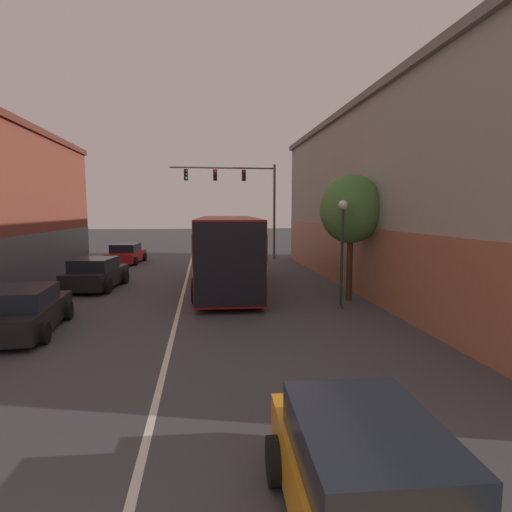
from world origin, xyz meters
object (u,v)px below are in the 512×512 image
Objects in this scene: bus at (228,249)px; street_lamp at (342,243)px; traffic_signal_gantry at (241,189)px; hatchback_foreground at (372,496)px; street_tree_near at (351,210)px; parked_car_left_far at (22,311)px; parked_car_left_near at (96,274)px; parked_car_left_mid at (126,254)px.

street_lamp reaches higher than bus.
traffic_signal_gantry reaches higher than street_lamp.
hatchback_foreground is 12.61m from street_tree_near.
parked_car_left_near is at bearing -7.01° from parked_car_left_far.
street_lamp is at bearing -82.03° from traffic_signal_gantry.
parked_car_left_far is at bearing -115.20° from traffic_signal_gantry.
parked_car_left_mid is at bearing -4.17° from parked_car_left_far.
hatchback_foreground is 26.29m from traffic_signal_gantry.
street_lamp is (3.28, 10.27, 1.76)m from hatchback_foreground.
parked_car_left_far is (-6.41, -6.22, -1.19)m from bus.
parked_car_left_near is at bearing 160.30° from street_tree_near.
bus reaches higher than hatchback_foreground.
parked_car_left_far is 1.05× the size of street_lamp.
parked_car_left_near is 11.33m from street_lamp.
parked_car_left_near is (-6.67, 15.40, 0.02)m from hatchback_foreground.
parked_car_left_near is 0.53× the size of traffic_signal_gantry.
bus is 2.51× the size of parked_car_left_near.
parked_car_left_near is at bearing 152.70° from street_lamp.
bus is 11.64m from traffic_signal_gantry.
traffic_signal_gantry reaches higher than street_tree_near.
street_lamp is at bearing -137.30° from bus.
parked_car_left_far is at bearing -165.22° from street_tree_near.
hatchback_foreground is at bearing -107.73° from street_lamp.
parked_car_left_far is 10.58m from street_lamp.
hatchback_foreground is 0.81× the size of street_tree_near.
traffic_signal_gantry reaches higher than hatchback_foreground.
hatchback_foreground is at bearing -175.26° from bus.
parked_car_left_near is at bearing -172.15° from parked_car_left_mid.
parked_car_left_mid is at bearing 35.79° from bus.
bus is 2.03× the size of street_tree_near.
parked_car_left_mid is 0.52× the size of traffic_signal_gantry.
parked_car_left_mid is 15.92m from parked_car_left_far.
traffic_signal_gantry is (1.10, 25.88, 4.50)m from hatchback_foreground.
street_lamp is (10.30, 1.63, 1.77)m from parked_car_left_far.
street_tree_near reaches higher than parked_car_left_far.
traffic_signal_gantry is at bearing -6.35° from bus.
traffic_signal_gantry is 1.94× the size of street_lamp.
parked_car_left_mid is at bearing 18.20° from hatchback_foreground.
bus is 5.99m from street_tree_near.
street_lamp is (3.89, -4.58, 0.58)m from bus.
street_lamp is at bearing -110.42° from parked_car_left_near.
street_tree_near is (4.07, 11.56, 2.98)m from hatchback_foreground.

